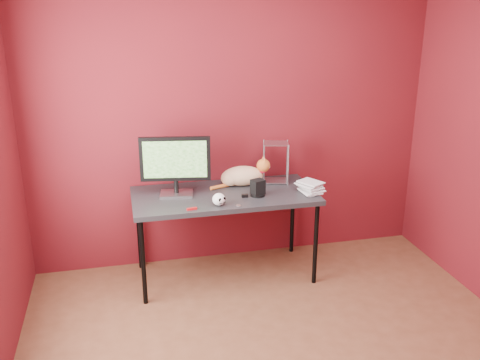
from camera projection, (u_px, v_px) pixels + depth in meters
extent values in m
cube|color=#591018|center=(232.00, 117.00, 4.58)|extent=(3.50, 0.02, 2.60)
cube|color=black|center=(224.00, 196.00, 4.39)|extent=(1.50, 0.70, 0.04)
cylinder|color=black|center=(143.00, 262.00, 4.08)|extent=(0.04, 0.04, 0.71)
cylinder|color=black|center=(316.00, 244.00, 4.39)|extent=(0.04, 0.04, 0.71)
cylinder|color=black|center=(139.00, 231.00, 4.64)|extent=(0.04, 0.04, 0.71)
cylinder|color=black|center=(292.00, 216.00, 4.94)|extent=(0.04, 0.04, 0.71)
cube|color=#A3A3A8|center=(177.00, 194.00, 4.35)|extent=(0.29, 0.22, 0.02)
cylinder|color=black|center=(176.00, 186.00, 4.33)|extent=(0.04, 0.04, 0.11)
cube|color=black|center=(175.00, 159.00, 4.25)|extent=(0.56, 0.13, 0.36)
cube|color=#1D5215|center=(175.00, 159.00, 4.25)|extent=(0.50, 0.09, 0.30)
ellipsoid|color=#C6732A|center=(243.00, 176.00, 4.55)|extent=(0.37, 0.22, 0.17)
ellipsoid|color=#C6732A|center=(231.00, 178.00, 4.54)|extent=(0.18, 0.17, 0.14)
sphere|color=white|center=(255.00, 178.00, 4.58)|extent=(0.11, 0.11, 0.11)
sphere|color=orange|center=(263.00, 166.00, 4.55)|extent=(0.11, 0.11, 0.11)
cone|color=orange|center=(265.00, 160.00, 4.50)|extent=(0.04, 0.04, 0.05)
cone|color=orange|center=(263.00, 158.00, 4.56)|extent=(0.04, 0.04, 0.05)
cylinder|color=#B10B24|center=(261.00, 171.00, 4.56)|extent=(0.08, 0.08, 0.01)
cylinder|color=orange|center=(220.00, 186.00, 4.50)|extent=(0.19, 0.09, 0.03)
ellipsoid|color=white|center=(219.00, 199.00, 4.12)|extent=(0.10, 0.10, 0.10)
ellipsoid|color=black|center=(217.00, 200.00, 4.07)|extent=(0.03, 0.02, 0.03)
ellipsoid|color=black|center=(223.00, 200.00, 4.08)|extent=(0.03, 0.02, 0.03)
cube|color=black|center=(220.00, 203.00, 4.08)|extent=(0.05, 0.03, 0.01)
cylinder|color=black|center=(258.00, 195.00, 4.33)|extent=(0.12, 0.12, 0.02)
cube|color=black|center=(258.00, 187.00, 4.31)|extent=(0.12, 0.12, 0.12)
imported|color=beige|center=(303.00, 182.00, 4.36)|extent=(0.17, 0.21, 0.20)
imported|color=beige|center=(304.00, 159.00, 4.29)|extent=(0.18, 0.22, 0.20)
imported|color=beige|center=(305.00, 135.00, 4.23)|extent=(0.20, 0.23, 0.20)
imported|color=beige|center=(306.00, 110.00, 4.17)|extent=(0.21, 0.24, 0.20)
imported|color=beige|center=(307.00, 85.00, 4.10)|extent=(0.23, 0.24, 0.20)
cylinder|color=#A3A3A8|center=(267.00, 166.00, 4.50)|extent=(0.01, 0.01, 0.36)
cylinder|color=#A3A3A8|center=(290.00, 164.00, 4.55)|extent=(0.01, 0.01, 0.36)
cylinder|color=#A3A3A8|center=(262.00, 160.00, 4.66)|extent=(0.01, 0.01, 0.36)
cylinder|color=#A3A3A8|center=(284.00, 159.00, 4.70)|extent=(0.01, 0.01, 0.36)
cube|color=#A3A3A8|center=(275.00, 181.00, 4.66)|extent=(0.24, 0.21, 0.01)
cube|color=#A3A3A8|center=(276.00, 143.00, 4.55)|extent=(0.24, 0.21, 0.01)
cube|color=#AC0D11|center=(192.00, 209.00, 4.05)|extent=(0.08, 0.03, 0.02)
cube|color=black|center=(245.00, 196.00, 4.30)|extent=(0.05, 0.03, 0.02)
cylinder|color=#A3A3A8|center=(238.00, 206.00, 4.13)|extent=(0.04, 0.04, 0.00)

